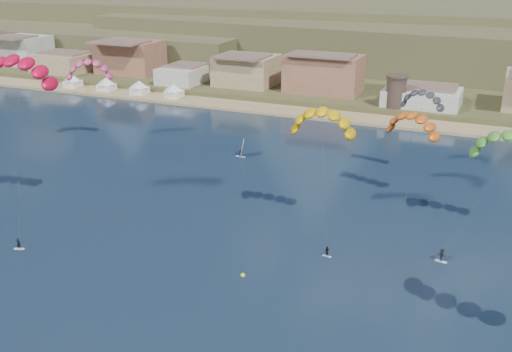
# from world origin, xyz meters

# --- Properties ---
(beach) EXTENTS (2200.00, 12.00, 0.90)m
(beach) POSITION_xyz_m (0.00, 106.00, 0.25)
(beach) COLOR tan
(beach) RESTS_ON ground
(land) EXTENTS (2200.00, 900.00, 4.00)m
(land) POSITION_xyz_m (0.00, 560.00, 0.00)
(land) COLOR #4D4A2A
(land) RESTS_ON ground
(foothills) EXTENTS (940.00, 210.00, 18.00)m
(foothills) POSITION_xyz_m (22.39, 232.47, 9.08)
(foothills) COLOR brown
(foothills) RESTS_ON ground
(town) EXTENTS (400.00, 24.00, 12.00)m
(town) POSITION_xyz_m (-40.00, 122.00, 8.00)
(town) COLOR beige
(town) RESTS_ON ground
(watchtower) EXTENTS (5.82, 5.82, 8.60)m
(watchtower) POSITION_xyz_m (5.00, 114.00, 6.37)
(watchtower) COLOR #47382D
(watchtower) RESTS_ON ground
(beach_tents) EXTENTS (43.40, 6.40, 5.00)m
(beach_tents) POSITION_xyz_m (-76.25, 106.00, 3.71)
(beach_tents) COLOR white
(beach_tents) RESTS_ON ground
(kitesurfer_red) EXTENTS (12.76, 13.51, 27.87)m
(kitesurfer_red) POSITION_xyz_m (-34.89, 23.93, 24.79)
(kitesurfer_red) COLOR silver
(kitesurfer_red) RESTS_ON ground
(kitesurfer_yellow) EXTENTS (10.40, 10.93, 20.82)m
(kitesurfer_yellow) POSITION_xyz_m (7.72, 38.82, 17.91)
(kitesurfer_yellow) COLOR silver
(kitesurfer_yellow) RESTS_ON ground
(kitesurfer_green) EXTENTS (12.42, 15.53, 19.69)m
(kitesurfer_green) POSITION_xyz_m (32.88, 48.26, 14.57)
(kitesurfer_green) COLOR silver
(kitesurfer_green) RESTS_ON ground
(distant_kite_pink) EXTENTS (10.78, 8.52, 20.93)m
(distant_kite_pink) POSITION_xyz_m (-51.31, 60.49, 17.78)
(distant_kite_pink) COLOR #262626
(distant_kite_pink) RESTS_ON ground
(distant_kite_dark) EXTENTS (8.81, 6.24, 18.69)m
(distant_kite_dark) POSITION_xyz_m (17.81, 67.99, 15.87)
(distant_kite_dark) COLOR #262626
(distant_kite_dark) RESTS_ON ground
(distant_kite_orange) EXTENTS (10.67, 7.39, 17.52)m
(distant_kite_orange) POSITION_xyz_m (18.10, 56.70, 14.16)
(distant_kite_orange) COLOR #262626
(distant_kite_orange) RESTS_ON ground
(windsurfer) EXTENTS (2.20, 2.41, 3.79)m
(windsurfer) POSITION_xyz_m (-17.98, 65.90, 1.20)
(windsurfer) COLOR silver
(windsurfer) RESTS_ON ground
(buoy) EXTENTS (0.62, 0.62, 0.62)m
(buoy) POSITION_xyz_m (2.87, 20.88, 0.11)
(buoy) COLOR yellow
(buoy) RESTS_ON ground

